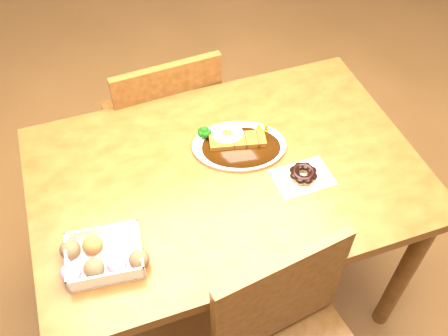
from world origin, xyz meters
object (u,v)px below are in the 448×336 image
object	(u,v)px
chair_far	(164,125)
pon_de_ring	(303,174)
table	(227,190)
katsu_curry_plate	(237,143)
donut_box	(103,256)

from	to	relation	value
chair_far	pon_de_ring	bearing A→B (deg)	111.06
table	pon_de_ring	size ratio (longest dim) A/B	6.70
katsu_curry_plate	donut_box	distance (m)	0.56
donut_box	chair_far	bearing A→B (deg)	65.48
katsu_curry_plate	donut_box	xyz separation A→B (m)	(-0.48, -0.28, 0.01)
table	donut_box	size ratio (longest dim) A/B	5.23
katsu_curry_plate	donut_box	bearing A→B (deg)	-150.01
katsu_curry_plate	donut_box	size ratio (longest dim) A/B	1.50
table	chair_far	size ratio (longest dim) A/B	1.38
chair_far	donut_box	world-z (taller)	chair_far
katsu_curry_plate	pon_de_ring	bearing A→B (deg)	-52.82
chair_far	donut_box	distance (m)	0.86
donut_box	pon_de_ring	world-z (taller)	donut_box
chair_far	katsu_curry_plate	distance (m)	0.55
chair_far	katsu_curry_plate	bearing A→B (deg)	104.83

